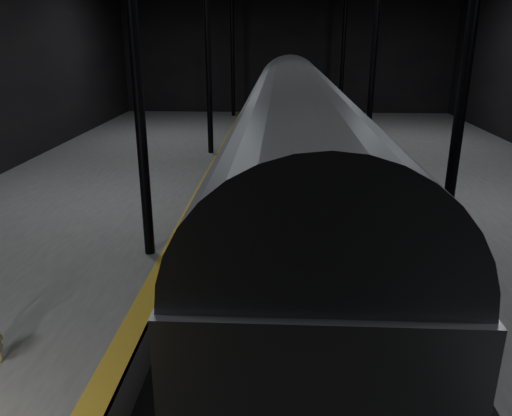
{
  "coord_description": "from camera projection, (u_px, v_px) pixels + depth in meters",
  "views": [
    {
      "loc": [
        -0.39,
        -15.96,
        6.45
      ],
      "look_at": [
        -1.03,
        -3.13,
        2.0
      ],
      "focal_mm": 35.0,
      "sensor_mm": 36.0,
      "label": 1
    }
  ],
  "objects": [
    {
      "name": "platform_left",
      "position": [
        75.0,
        216.0,
        17.35
      ],
      "size": [
        9.0,
        43.8,
        1.0
      ],
      "primitive_type": "cube",
      "color": "#51514E",
      "rests_on": "ground"
    },
    {
      "name": "tactile_strip",
      "position": [
        195.0,
        204.0,
        16.98
      ],
      "size": [
        0.5,
        43.8,
        0.01
      ],
      "primitive_type": "cube",
      "color": "#97661B",
      "rests_on": "platform_left"
    },
    {
      "name": "train",
      "position": [
        294.0,
        161.0,
        14.21
      ],
      "size": [
        3.08,
        20.57,
        5.5
      ],
      "color": "#A5A7AD",
      "rests_on": "ground"
    },
    {
      "name": "track",
      "position": [
        290.0,
        232.0,
        17.14
      ],
      "size": [
        2.4,
        43.0,
        0.24
      ],
      "color": "#3F3328",
      "rests_on": "ground"
    },
    {
      "name": "ground",
      "position": [
        290.0,
        234.0,
        17.16
      ],
      "size": [
        44.0,
        44.0,
        0.0
      ],
      "primitive_type": "plane",
      "color": "black",
      "rests_on": "ground"
    }
  ]
}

